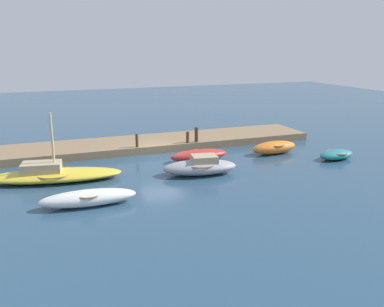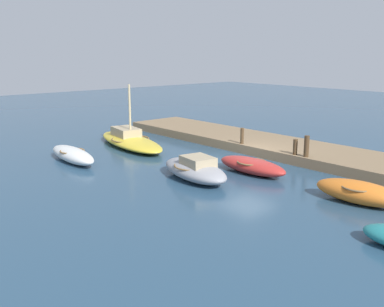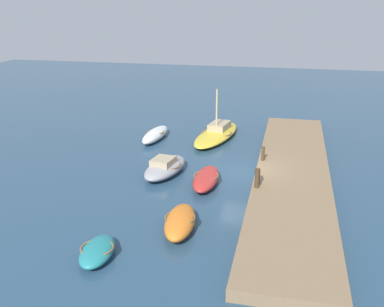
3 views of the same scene
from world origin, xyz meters
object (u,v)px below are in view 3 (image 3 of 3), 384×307
(sailboat_yellow, at_px, (217,133))
(rowboat_orange, at_px, (180,222))
(mooring_post_west, at_px, (257,178))
(rowboat_red, at_px, (206,179))
(motorboat_grey, at_px, (165,167))
(rowboat_white, at_px, (155,134))
(dinghy_teal, at_px, (97,251))
(mooring_post_mid_east, at_px, (263,154))
(mooring_post_mid_west, at_px, (258,176))

(sailboat_yellow, distance_m, rowboat_orange, 13.63)
(sailboat_yellow, relative_size, mooring_post_west, 7.05)
(sailboat_yellow, bearing_deg, rowboat_orange, -167.18)
(rowboat_red, bearing_deg, motorboat_grey, 68.82)
(sailboat_yellow, xyz_separation_m, rowboat_red, (-8.45, -0.86, -0.00))
(rowboat_white, relative_size, rowboat_orange, 1.26)
(dinghy_teal, relative_size, mooring_post_mid_east, 2.97)
(rowboat_white, height_order, rowboat_orange, rowboat_orange)
(sailboat_yellow, xyz_separation_m, mooring_post_mid_west, (-8.75, -3.62, 0.51))
(mooring_post_mid_west, relative_size, mooring_post_mid_east, 0.88)
(rowboat_orange, bearing_deg, mooring_post_west, -39.72)
(mooring_post_mid_east, bearing_deg, rowboat_white, 62.35)
(rowboat_white, bearing_deg, mooring_post_west, -133.19)
(dinghy_teal, relative_size, mooring_post_mid_west, 3.39)
(rowboat_white, xyz_separation_m, mooring_post_west, (-8.13, -7.79, 0.63))
(dinghy_teal, height_order, rowboat_red, rowboat_red)
(rowboat_white, distance_m, rowboat_red, 8.79)
(mooring_post_west, xyz_separation_m, mooring_post_mid_west, (0.63, 0.00, -0.13))
(mooring_post_west, distance_m, mooring_post_mid_west, 0.64)
(rowboat_orange, bearing_deg, sailboat_yellow, -2.34)
(motorboat_grey, height_order, mooring_post_west, mooring_post_west)
(dinghy_teal, bearing_deg, rowboat_white, 2.27)
(rowboat_white, relative_size, dinghy_teal, 1.67)
(mooring_post_west, height_order, mooring_post_mid_east, mooring_post_west)
(sailboat_yellow, height_order, dinghy_teal, sailboat_yellow)
(dinghy_teal, bearing_deg, sailboat_yellow, -12.86)
(sailboat_yellow, distance_m, dinghy_teal, 16.52)
(rowboat_white, relative_size, mooring_post_west, 4.21)
(motorboat_grey, bearing_deg, rowboat_orange, -149.18)
(mooring_post_mid_east, bearing_deg, sailboat_yellow, 34.23)
(rowboat_orange, xyz_separation_m, rowboat_red, (5.16, -0.13, -0.06))
(mooring_post_mid_east, bearing_deg, rowboat_orange, 160.77)
(rowboat_red, bearing_deg, mooring_post_west, -109.16)
(mooring_post_west, relative_size, mooring_post_mid_east, 1.18)
(rowboat_white, xyz_separation_m, mooring_post_mid_west, (-7.51, -7.79, 0.50))
(mooring_post_west, bearing_deg, rowboat_white, 43.77)
(sailboat_yellow, distance_m, mooring_post_mid_west, 9.48)
(mooring_post_mid_east, bearing_deg, motorboat_grey, 112.34)
(mooring_post_mid_west, xyz_separation_m, mooring_post_mid_east, (3.42, 0.00, 0.05))
(motorboat_grey, distance_m, dinghy_teal, 8.92)
(mooring_post_west, bearing_deg, mooring_post_mid_west, 0.00)
(mooring_post_mid_west, bearing_deg, dinghy_teal, 144.60)
(rowboat_white, distance_m, dinghy_teal, 15.36)
(rowboat_red, bearing_deg, rowboat_orange, 177.89)
(motorboat_grey, height_order, dinghy_teal, motorboat_grey)
(rowboat_white, bearing_deg, motorboat_grey, -155.23)
(rowboat_orange, distance_m, mooring_post_mid_west, 5.67)
(rowboat_red, xyz_separation_m, mooring_post_mid_west, (-0.30, -2.76, 0.51))
(motorboat_grey, distance_m, rowboat_white, 6.74)
(mooring_post_mid_west, distance_m, mooring_post_mid_east, 3.42)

